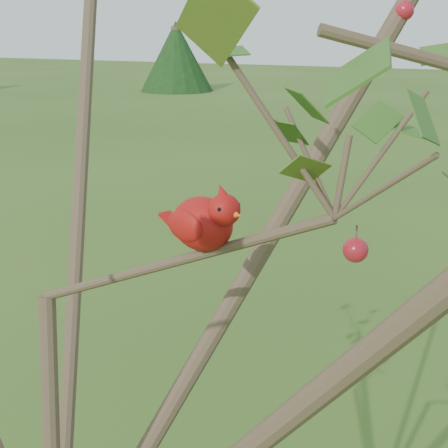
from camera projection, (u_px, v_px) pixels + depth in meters
name	position (u px, v px, depth m)	size (l,w,h in m)	color
crabapple_tree	(26.00, 236.00, 1.18)	(2.35, 2.05, 2.95)	#463525
cardinal	(205.00, 222.00, 1.12)	(0.18, 0.12, 0.13)	#AD0E11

